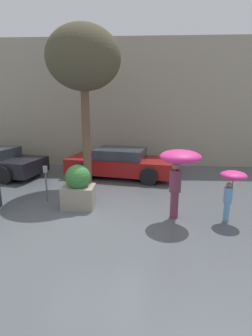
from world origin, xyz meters
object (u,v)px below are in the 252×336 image
(person_adult, at_px, (179,164))
(person_child, at_px, (232,182))
(planter_box, at_px, (78,187))
(parked_car_near, at_px, (121,163))
(parking_meter, at_px, (46,176))
(street_tree, at_px, (84,60))

(person_adult, bearing_deg, person_child, 51.86)
(planter_box, distance_m, person_child, 4.29)
(parked_car_near, relative_size, parking_meter, 4.03)
(person_child, height_order, parked_car_near, person_child)
(person_child, height_order, street_tree, street_tree)
(street_tree, bearing_deg, planter_box, -86.33)
(planter_box, xyz_separation_m, parked_car_near, (1.02, 3.48, -0.04))
(planter_box, distance_m, parking_meter, 1.21)
(person_child, bearing_deg, person_adult, 162.29)
(person_child, bearing_deg, parked_car_near, 111.37)
(person_adult, relative_size, parked_car_near, 0.41)
(person_adult, height_order, person_child, person_adult)
(planter_box, bearing_deg, street_tree, 93.67)
(parking_meter, bearing_deg, street_tree, 60.40)
(planter_box, bearing_deg, person_adult, -13.79)
(planter_box, distance_m, parked_car_near, 3.62)
(parked_car_near, xyz_separation_m, parking_meter, (-2.14, -3.06, 0.26))
(street_tree, bearing_deg, person_adult, -43.63)
(parked_car_near, height_order, parking_meter, parked_car_near)
(person_child, height_order, parking_meter, person_child)
(planter_box, relative_size, street_tree, 0.23)
(planter_box, xyz_separation_m, person_adult, (2.84, -0.70, 0.92))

